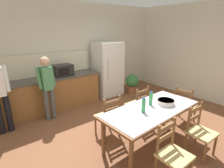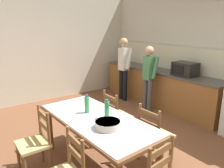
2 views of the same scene
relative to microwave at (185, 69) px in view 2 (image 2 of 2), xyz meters
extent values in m
plane|color=brown|center=(0.40, -2.21, -1.05)|extent=(8.32, 8.32, 0.00)
cube|color=beige|center=(0.40, 0.45, 0.40)|extent=(6.52, 0.12, 2.90)
cube|color=beige|center=(-2.86, -2.21, 0.40)|extent=(0.12, 5.20, 2.90)
cube|color=brown|center=(-0.79, 0.02, -0.62)|extent=(3.49, 0.62, 0.86)
cube|color=#4C4742|center=(-0.79, 0.02, -0.17)|extent=(3.53, 0.66, 0.04)
cube|color=#B7BCC1|center=(-1.57, 0.02, -0.17)|extent=(0.52, 0.38, 0.02)
cube|color=beige|center=(-0.79, 0.33, 0.15)|extent=(3.49, 0.03, 0.60)
cube|color=black|center=(0.00, 0.00, 0.00)|extent=(0.50, 0.38, 0.30)
cube|color=black|center=(-0.05, -0.19, 0.00)|extent=(0.30, 0.01, 0.19)
cylinder|color=brown|center=(-0.30, -3.04, -0.70)|extent=(0.07, 0.07, 0.71)
cylinder|color=brown|center=(-0.33, -2.39, -0.70)|extent=(0.07, 0.07, 0.71)
cylinder|color=brown|center=(1.41, -2.31, -0.70)|extent=(0.07, 0.07, 0.71)
cube|color=brown|center=(0.55, -2.68, -0.32)|extent=(1.98, 0.95, 0.04)
cube|color=#B7B2CC|center=(0.55, -2.68, -0.30)|extent=(1.90, 0.91, 0.01)
cylinder|color=green|center=(0.31, -2.69, -0.17)|extent=(0.07, 0.07, 0.24)
cylinder|color=#2D51B2|center=(0.31, -2.69, -0.04)|extent=(0.04, 0.04, 0.03)
cylinder|color=green|center=(0.64, -2.56, -0.17)|extent=(0.07, 0.07, 0.24)
cylinder|color=#2D51B2|center=(0.64, -2.56, -0.04)|extent=(0.04, 0.04, 0.03)
cylinder|color=beige|center=(0.90, -2.72, -0.25)|extent=(0.32, 0.32, 0.09)
cylinder|color=beige|center=(0.90, -2.72, -0.21)|extent=(0.31, 0.31, 0.02)
cylinder|color=brown|center=(-0.03, -3.62, -0.85)|extent=(0.04, 0.04, 0.41)
cylinder|color=brown|center=(-0.03, -3.28, -0.85)|extent=(0.04, 0.04, 0.41)
cylinder|color=brown|center=(0.33, -3.28, -0.85)|extent=(0.04, 0.04, 0.41)
cube|color=tan|center=(0.15, -3.45, -0.62)|extent=(0.42, 0.40, 0.04)
cylinder|color=brown|center=(-0.03, -3.28, -0.37)|extent=(0.04, 0.04, 0.46)
cylinder|color=brown|center=(0.33, -3.28, -0.37)|extent=(0.04, 0.04, 0.46)
cube|color=brown|center=(0.15, -3.28, -0.25)|extent=(0.36, 0.02, 0.07)
cube|color=brown|center=(0.15, -3.28, -0.40)|extent=(0.36, 0.02, 0.07)
cylinder|color=brown|center=(1.13, -1.72, -0.85)|extent=(0.04, 0.04, 0.41)
cylinder|color=brown|center=(0.77, -1.73, -0.85)|extent=(0.04, 0.04, 0.41)
cylinder|color=brown|center=(1.14, -2.06, -0.85)|extent=(0.04, 0.04, 0.41)
cylinder|color=brown|center=(0.78, -2.07, -0.85)|extent=(0.04, 0.04, 0.41)
cube|color=tan|center=(0.95, -1.90, -0.62)|extent=(0.43, 0.41, 0.04)
cylinder|color=brown|center=(1.14, -2.06, -0.37)|extent=(0.04, 0.04, 0.46)
cylinder|color=brown|center=(0.78, -2.07, -0.37)|extent=(0.04, 0.04, 0.46)
cube|color=brown|center=(0.96, -2.07, -0.25)|extent=(0.36, 0.04, 0.07)
cube|color=brown|center=(0.96, -2.07, -0.40)|extent=(0.36, 0.04, 0.07)
cylinder|color=brown|center=(0.85, -3.24, -0.37)|extent=(0.04, 0.04, 0.46)
cylinder|color=brown|center=(1.21, -3.24, -0.37)|extent=(0.04, 0.04, 0.46)
cube|color=brown|center=(1.03, -3.24, -0.25)|extent=(0.36, 0.03, 0.07)
cube|color=brown|center=(1.03, -3.24, -0.40)|extent=(0.36, 0.03, 0.07)
cylinder|color=brown|center=(0.26, -1.77, -0.85)|extent=(0.04, 0.04, 0.41)
cylinder|color=brown|center=(-0.10, -1.77, -0.85)|extent=(0.04, 0.04, 0.41)
cylinder|color=brown|center=(0.26, -2.11, -0.85)|extent=(0.04, 0.04, 0.41)
cylinder|color=brown|center=(-0.10, -2.11, -0.85)|extent=(0.04, 0.04, 0.41)
cube|color=tan|center=(0.08, -1.94, -0.62)|extent=(0.43, 0.41, 0.04)
cylinder|color=brown|center=(0.26, -2.11, -0.37)|extent=(0.04, 0.04, 0.46)
cylinder|color=brown|center=(-0.10, -2.11, -0.37)|extent=(0.04, 0.04, 0.46)
cube|color=brown|center=(0.08, -2.11, -0.25)|extent=(0.36, 0.03, 0.07)
cube|color=brown|center=(0.08, -2.11, -0.40)|extent=(0.36, 0.03, 0.07)
cylinder|color=brown|center=(1.66, -2.45, -0.37)|extent=(0.04, 0.04, 0.46)
cube|color=brown|center=(1.68, -2.63, -0.25)|extent=(0.06, 0.36, 0.07)
cube|color=brown|center=(1.68, -2.63, -0.40)|extent=(0.06, 0.36, 0.07)
cylinder|color=black|center=(-1.65, -0.51, -0.64)|extent=(0.13, 0.13, 0.84)
cylinder|color=black|center=(-1.49, -0.51, -0.64)|extent=(0.13, 0.13, 0.84)
cube|color=white|center=(-1.57, -0.51, 0.08)|extent=(0.24, 0.19, 0.59)
sphere|color=tan|center=(-1.57, -0.51, 0.52)|extent=(0.22, 0.22, 0.22)
cylinder|color=white|center=(-1.74, -0.44, 0.10)|extent=(0.09, 0.23, 0.56)
cylinder|color=white|center=(-1.41, -0.44, 0.10)|extent=(0.09, 0.23, 0.56)
cylinder|color=#4C4C4C|center=(-0.69, -0.53, -0.67)|extent=(0.11, 0.11, 0.77)
cylinder|color=#4C4C4C|center=(-0.53, -0.53, -0.67)|extent=(0.11, 0.11, 0.77)
cube|color=#478456|center=(-0.61, -0.53, -0.02)|extent=(0.22, 0.18, 0.54)
sphere|color=tan|center=(-0.61, -0.53, 0.39)|extent=(0.20, 0.20, 0.20)
cylinder|color=#478456|center=(-0.76, -0.47, 0.01)|extent=(0.09, 0.21, 0.52)
cylinder|color=#478456|center=(-0.46, -0.47, 0.01)|extent=(0.09, 0.21, 0.52)
camera|label=1|loc=(-1.79, -4.52, 1.10)|focal=28.00mm
camera|label=2|loc=(2.94, -4.13, 0.94)|focal=35.00mm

